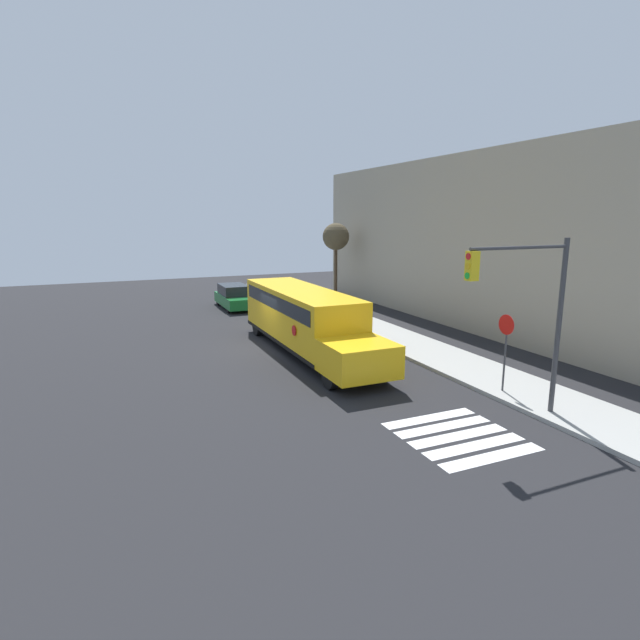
# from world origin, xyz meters

# --- Properties ---
(ground_plane) EXTENTS (60.00, 60.00, 0.00)m
(ground_plane) POSITION_xyz_m (0.00, 0.00, 0.00)
(ground_plane) COLOR black
(sidewalk_strip) EXTENTS (44.00, 3.00, 0.15)m
(sidewalk_strip) POSITION_xyz_m (0.00, 6.50, 0.07)
(sidewalk_strip) COLOR #9E9E99
(sidewalk_strip) RESTS_ON ground
(building_backdrop) EXTENTS (32.00, 4.00, 9.55)m
(building_backdrop) POSITION_xyz_m (0.00, 13.00, 4.78)
(building_backdrop) COLOR #9E937F
(building_backdrop) RESTS_ON ground
(crosswalk_stripes) EXTENTS (3.30, 3.20, 0.01)m
(crosswalk_stripes) POSITION_xyz_m (11.77, 2.00, 0.00)
(crosswalk_stripes) COLOR white
(crosswalk_stripes) RESTS_ON ground
(school_bus) EXTENTS (11.73, 2.57, 2.87)m
(school_bus) POSITION_xyz_m (1.43, 1.39, 1.65)
(school_bus) COLOR yellow
(school_bus) RESTS_ON ground
(parked_car) EXTENTS (4.75, 1.83, 1.59)m
(parked_car) POSITION_xyz_m (-11.08, 1.20, 0.78)
(parked_car) COLOR #196B2D
(parked_car) RESTS_ON ground
(stop_sign) EXTENTS (0.70, 0.10, 2.89)m
(stop_sign) POSITION_xyz_m (9.62, 5.62, 1.91)
(stop_sign) COLOR #38383A
(stop_sign) RESTS_ON ground
(traffic_light) EXTENTS (0.28, 3.71, 5.57)m
(traffic_light) POSITION_xyz_m (11.71, 4.46, 3.71)
(traffic_light) COLOR #38383A
(traffic_light) RESTS_ON ground
(tree_near_sidewalk) EXTENTS (2.00, 2.00, 5.74)m
(tree_near_sidewalk) POSITION_xyz_m (-11.67, 9.19, 4.66)
(tree_near_sidewalk) COLOR #423323
(tree_near_sidewalk) RESTS_ON ground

